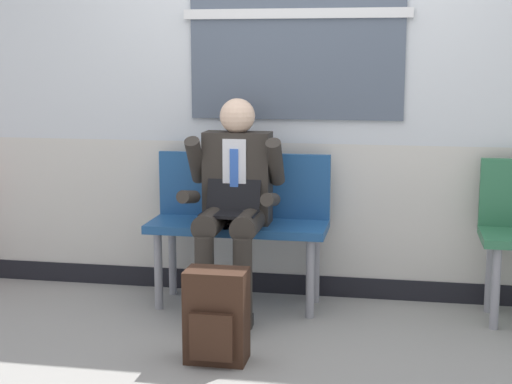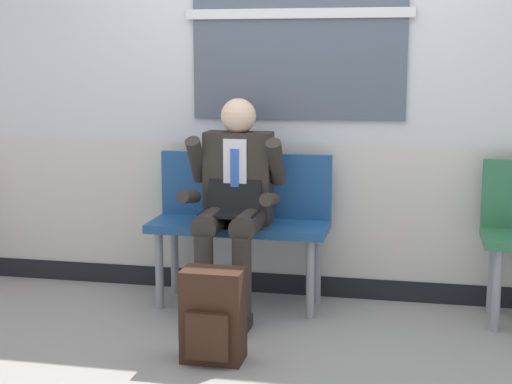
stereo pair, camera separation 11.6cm
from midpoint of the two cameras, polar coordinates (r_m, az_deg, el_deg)
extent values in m
plane|color=gray|center=(4.41, 0.57, -10.25)|extent=(18.00, 18.00, 0.00)
cube|color=beige|center=(5.02, 2.16, -1.17)|extent=(6.41, 0.12, 0.85)
cube|color=black|center=(5.14, 2.12, -6.54)|extent=(6.41, 0.14, 0.13)
cube|color=#4C5666|center=(4.87, 2.25, 12.86)|extent=(1.32, 0.02, 1.28)
cube|color=silver|center=(4.86, 2.24, 12.87)|extent=(1.40, 0.03, 0.06)
cube|color=navy|center=(4.75, -2.03, -2.52)|extent=(1.08, 0.42, 0.05)
cube|color=navy|center=(4.88, -1.59, 0.51)|extent=(1.08, 0.04, 0.40)
cylinder|color=gray|center=(4.80, -7.82, -5.72)|extent=(0.05, 0.05, 0.47)
cylinder|color=gray|center=(5.07, -6.75, -4.83)|extent=(0.05, 0.05, 0.47)
cylinder|color=gray|center=(4.60, 3.24, -6.33)|extent=(0.05, 0.05, 0.47)
cylinder|color=gray|center=(4.88, 3.69, -5.36)|extent=(0.05, 0.05, 0.47)
cylinder|color=gray|center=(4.59, 16.35, -6.76)|extent=(0.05, 0.05, 0.47)
cylinder|color=gray|center=(4.88, 16.01, -5.75)|extent=(0.05, 0.05, 0.47)
cylinder|color=#2D2823|center=(4.56, -3.96, -2.17)|extent=(0.15, 0.40, 0.15)
cylinder|color=#2D2823|center=(4.46, -4.52, -6.53)|extent=(0.11, 0.11, 0.52)
cube|color=black|center=(4.48, -4.68, -9.52)|extent=(0.10, 0.26, 0.07)
cylinder|color=#2D2823|center=(4.51, -1.25, -2.28)|extent=(0.15, 0.40, 0.15)
cylinder|color=#2D2823|center=(4.41, -1.74, -6.69)|extent=(0.11, 0.11, 0.52)
cube|color=black|center=(4.43, -1.89, -9.72)|extent=(0.10, 0.26, 0.07)
cube|color=#2D2823|center=(4.70, -2.05, 1.05)|extent=(0.40, 0.18, 0.55)
cube|color=silver|center=(4.60, -2.31, 1.49)|extent=(0.14, 0.01, 0.39)
cube|color=blue|center=(4.60, -2.33, 1.10)|extent=(0.05, 0.01, 0.33)
sphere|color=beige|center=(4.65, -2.08, 5.55)|extent=(0.21, 0.21, 0.21)
cylinder|color=#2D2823|center=(4.67, -5.12, 2.33)|extent=(0.09, 0.25, 0.30)
cylinder|color=#2D2823|center=(4.54, -5.66, -0.36)|extent=(0.08, 0.27, 0.12)
cylinder|color=#2D2823|center=(4.57, 0.69, 2.20)|extent=(0.09, 0.25, 0.30)
cylinder|color=#2D2823|center=(4.43, 0.31, -0.56)|extent=(0.08, 0.27, 0.12)
cube|color=black|center=(4.50, -2.70, -1.62)|extent=(0.32, 0.22, 0.02)
cube|color=black|center=(4.60, -2.34, 0.04)|extent=(0.32, 0.08, 0.21)
cube|color=#331E14|center=(3.97, -3.73, -8.97)|extent=(0.31, 0.19, 0.47)
cube|color=#331E14|center=(3.89, -4.14, -10.50)|extent=(0.22, 0.04, 0.24)
camera|label=1|loc=(0.06, -90.74, -0.13)|focal=54.92mm
camera|label=2|loc=(0.06, 89.26, 0.13)|focal=54.92mm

